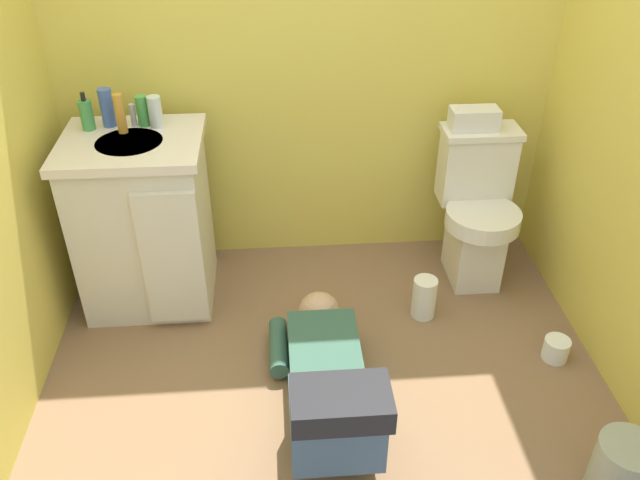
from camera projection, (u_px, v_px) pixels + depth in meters
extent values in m
cube|color=#826144|center=(324.00, 378.00, 2.73)|extent=(2.82, 2.92, 0.04)
cube|color=#DBC650|center=(307.00, 18.00, 2.88)|extent=(2.48, 0.08, 2.40)
cube|color=white|center=(474.00, 245.00, 3.19)|extent=(0.22, 0.30, 0.38)
cylinder|color=white|center=(483.00, 218.00, 3.03)|extent=(0.35, 0.35, 0.08)
cube|color=white|center=(476.00, 167.00, 3.09)|extent=(0.34, 0.17, 0.34)
cube|color=white|center=(482.00, 132.00, 2.99)|extent=(0.36, 0.19, 0.03)
cube|color=silver|center=(145.00, 226.00, 2.96)|extent=(0.56, 0.48, 0.78)
cube|color=silver|center=(130.00, 144.00, 2.73)|extent=(0.60, 0.52, 0.04)
cylinder|color=silver|center=(130.00, 147.00, 2.72)|extent=(0.28, 0.28, 0.05)
cube|color=silver|center=(173.00, 260.00, 2.77)|extent=(0.26, 0.03, 0.66)
cylinder|color=silver|center=(133.00, 115.00, 2.81)|extent=(0.02, 0.02, 0.10)
cube|color=#33594C|center=(326.00, 367.00, 2.64)|extent=(0.29, 0.52, 0.17)
sphere|color=tan|center=(320.00, 313.00, 2.91)|extent=(0.19, 0.19, 0.19)
cube|color=#435E7D|center=(335.00, 421.00, 2.29)|extent=(0.31, 0.28, 0.20)
cube|color=#435E7D|center=(339.00, 429.00, 2.10)|extent=(0.31, 0.12, 0.32)
cube|color=black|center=(342.00, 403.00, 1.97)|extent=(0.31, 0.19, 0.09)
cylinder|color=#33594C|center=(279.00, 347.00, 2.77)|extent=(0.08, 0.30, 0.08)
cube|color=silver|center=(474.00, 119.00, 2.95)|extent=(0.22, 0.11, 0.10)
cylinder|color=#43964E|center=(87.00, 115.00, 2.77)|extent=(0.06, 0.06, 0.13)
cylinder|color=black|center=(83.00, 97.00, 2.73)|extent=(0.02, 0.02, 0.04)
cylinder|color=#4060B8|center=(107.00, 108.00, 2.79)|extent=(0.06, 0.06, 0.17)
cylinder|color=gold|center=(120.00, 114.00, 2.73)|extent=(0.04, 0.04, 0.17)
cylinder|color=#47A34D|center=(142.00, 111.00, 2.80)|extent=(0.05, 0.05, 0.13)
cylinder|color=silver|center=(155.00, 112.00, 2.79)|extent=(0.06, 0.06, 0.14)
cylinder|color=gray|center=(621.00, 473.00, 2.16)|extent=(0.20, 0.20, 0.27)
cylinder|color=white|center=(424.00, 298.00, 2.99)|extent=(0.11, 0.11, 0.20)
cylinder|color=white|center=(556.00, 349.00, 2.78)|extent=(0.11, 0.11, 0.10)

